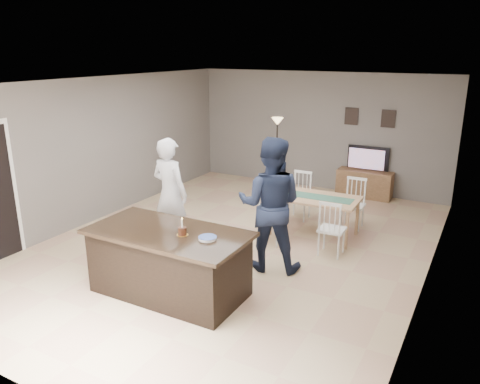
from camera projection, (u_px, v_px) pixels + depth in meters
The scene contains 13 objects.
floor at pixel (235, 246), 7.90m from camera, with size 8.00×8.00×0.00m, color tan.
room_shell at pixel (235, 148), 7.41m from camera, with size 8.00×8.00×8.00m.
kitchen_island at pixel (169, 262), 6.26m from camera, with size 2.15×1.10×0.90m.
tv_console at pixel (364, 184), 10.42m from camera, with size 1.20×0.40×0.60m, color brown.
television at pixel (367, 159), 10.32m from camera, with size 0.91×0.12×0.53m, color black.
tv_screen_glow at pixel (366, 159), 10.25m from camera, with size 0.78×0.78×0.00m, color #D94F18.
picture_frames at pixel (370, 117), 10.19m from camera, with size 1.10×0.02×0.38m.
woman at pixel (170, 193), 7.66m from camera, with size 0.67×0.44×1.84m, color silver.
man at pixel (270, 205), 6.84m from camera, with size 0.98×0.76×2.01m, color #182036.
birthday_cake at pixel (182, 231), 5.99m from camera, with size 0.15×0.15×0.23m.
plate_stack at pixel (208, 238), 5.86m from camera, with size 0.23×0.23×0.04m.
dining_table at pixel (314, 203), 8.20m from camera, with size 1.54×1.74×0.93m.
floor_lamp at pixel (277, 135), 10.40m from camera, with size 0.26×0.26×1.73m.
Camera 1 is at (3.57, -6.35, 3.20)m, focal length 35.00 mm.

